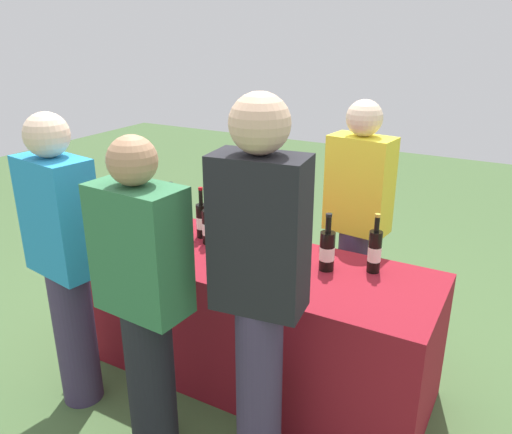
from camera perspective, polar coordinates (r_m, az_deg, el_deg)
name	(u,v)px	position (r m, az deg, el deg)	size (l,w,h in m)	color
ground_plane	(256,373)	(3.18, 0.00, -16.91)	(12.00, 12.00, 0.00)	#476638
tasting_table	(256,319)	(2.97, 0.00, -11.26)	(1.95, 0.71, 0.74)	maroon
wine_bottle_0	(172,213)	(3.18, -9.27, 0.46)	(0.07, 0.07, 0.31)	black
wine_bottle_1	(202,220)	(3.07, -6.03, -0.33)	(0.07, 0.07, 0.31)	black
wine_bottle_2	(208,226)	(2.97, -5.28, -1.00)	(0.07, 0.07, 0.30)	black
wine_bottle_3	(243,223)	(2.97, -1.41, -0.66)	(0.07, 0.07, 0.32)	black
wine_bottle_4	(260,235)	(2.80, 0.45, -1.96)	(0.07, 0.07, 0.33)	black
wine_bottle_5	(327,250)	(2.67, 7.87, -3.66)	(0.08, 0.08, 0.31)	black
wine_bottle_6	(375,251)	(2.69, 12.98, -3.68)	(0.07, 0.07, 0.32)	black
wine_glass_0	(154,226)	(3.05, -11.22, -0.96)	(0.06, 0.06, 0.14)	silver
wine_glass_1	(159,236)	(2.90, -10.72, -2.09)	(0.07, 0.07, 0.14)	silver
wine_glass_2	(216,243)	(2.76, -4.48, -2.89)	(0.07, 0.07, 0.14)	silver
wine_glass_3	(240,259)	(2.60, -1.76, -4.63)	(0.06, 0.06, 0.13)	silver
wine_glass_4	(272,252)	(2.65, 1.77, -3.85)	(0.07, 0.07, 0.14)	silver
wine_glass_5	(285,265)	(2.52, 3.19, -5.31)	(0.07, 0.07, 0.14)	silver
server_pouring	(357,218)	(3.15, 11.10, -0.14)	(0.39, 0.24, 1.54)	#3F3351
guest_0	(64,257)	(2.74, -20.43, -4.16)	(0.41, 0.27, 1.57)	#3F3351
guest_1	(144,296)	(2.33, -12.28, -8.56)	(0.42, 0.25, 1.53)	black
guest_2	(259,285)	(2.10, 0.37, -7.48)	(0.39, 0.25, 1.72)	#3F3351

